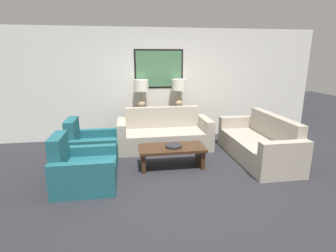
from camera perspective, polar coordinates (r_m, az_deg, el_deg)
ground_plane at (r=4.46m, az=2.22°, el=-11.58°), size 20.00×20.00×0.00m
back_wall at (r=6.54m, az=-2.02°, el=9.11°), size 7.94×0.12×2.65m
console_table at (r=6.43m, az=-1.65°, el=0.42°), size 1.35×0.39×0.76m
table_lamp_left at (r=6.23m, az=-5.85°, el=7.89°), size 0.34×0.34×0.71m
table_lamp_right at (r=6.35m, az=2.37°, el=8.08°), size 0.34×0.34×0.71m
couch_by_back_wall at (r=5.85m, az=-0.84°, el=-1.92°), size 2.03×0.87×0.87m
couch_by_side at (r=5.52m, az=19.21°, el=-3.81°), size 0.87×2.03×0.87m
coffee_table at (r=4.83m, az=0.86°, el=-5.69°), size 1.20×0.57×0.39m
decorative_bowl at (r=4.77m, az=1.23°, el=-4.37°), size 0.30×0.30×0.04m
armchair_near_back_wall at (r=5.31m, az=-16.39°, el=-4.58°), size 0.92×0.88×0.86m
armchair_near_camera at (r=4.35m, az=-18.05°, el=-9.11°), size 0.92×0.88×0.86m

